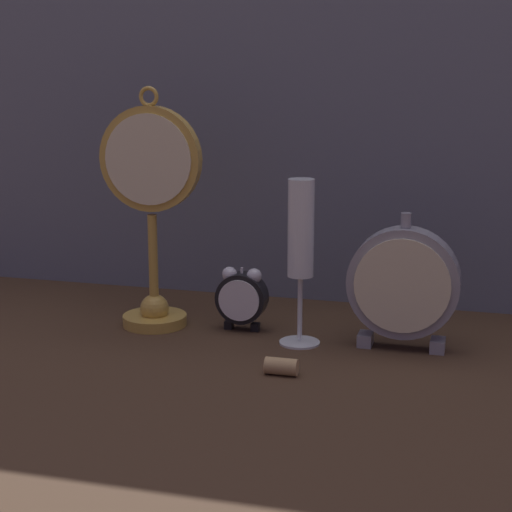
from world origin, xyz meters
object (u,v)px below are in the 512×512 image
object	(u,v)px
alarm_clock_twin_bell	(242,296)
champagne_flute	(301,242)
mantel_clock_silver	(403,284)
pocket_watch_on_stand	(152,212)
wine_cork	(281,366)

from	to	relation	value
alarm_clock_twin_bell	champagne_flute	distance (m)	0.14
alarm_clock_twin_bell	champagne_flute	bearing A→B (deg)	-21.60
mantel_clock_silver	pocket_watch_on_stand	bearing A→B (deg)	178.33
alarm_clock_twin_bell	champagne_flute	xyz separation A→B (m)	(0.10, -0.04, 0.09)
pocket_watch_on_stand	mantel_clock_silver	world-z (taller)	pocket_watch_on_stand
pocket_watch_on_stand	alarm_clock_twin_bell	distance (m)	0.18
pocket_watch_on_stand	alarm_clock_twin_bell	size ratio (longest dim) A/B	3.74
alarm_clock_twin_bell	mantel_clock_silver	world-z (taller)	mantel_clock_silver
alarm_clock_twin_bell	wine_cork	xyz separation A→B (m)	(0.10, -0.16, -0.04)
champagne_flute	wine_cork	bearing A→B (deg)	-87.94
alarm_clock_twin_bell	champagne_flute	world-z (taller)	champagne_flute
mantel_clock_silver	champagne_flute	bearing A→B (deg)	-173.82
pocket_watch_on_stand	wine_cork	bearing A→B (deg)	-33.03
pocket_watch_on_stand	alarm_clock_twin_bell	world-z (taller)	pocket_watch_on_stand
mantel_clock_silver	alarm_clock_twin_bell	bearing A→B (deg)	174.49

